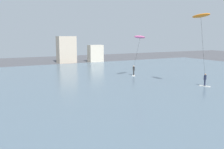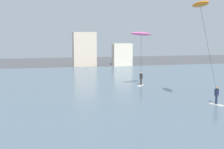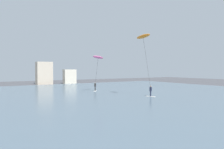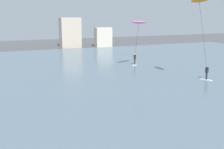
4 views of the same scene
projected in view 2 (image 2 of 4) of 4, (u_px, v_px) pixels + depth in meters
water_bay at (59, 96)px, 34.24m from camera, size 84.00×52.00×0.10m
kitesurfer_pink at (141, 39)px, 36.71m from camera, size 3.22×5.10×6.57m
kitesurfer_orange at (202, 17)px, 27.74m from camera, size 3.34×3.08×9.07m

